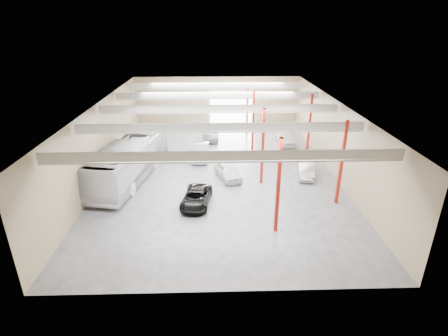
{
  "coord_description": "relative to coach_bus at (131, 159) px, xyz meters",
  "views": [
    {
      "loc": [
        -0.51,
        -31.14,
        13.91
      ],
      "look_at": [
        0.31,
        -3.61,
        2.2
      ],
      "focal_mm": 28.0,
      "sensor_mm": 36.0,
      "label": 1
    }
  ],
  "objects": [
    {
      "name": "black_sedan",
      "position": [
        6.35,
        -5.52,
        -1.23
      ],
      "size": [
        2.72,
        4.82,
        1.27
      ],
      "primitive_type": "imported",
      "rotation": [
        0.0,
        0.0,
        -0.14
      ],
      "color": "black",
      "rests_on": "ground"
    },
    {
      "name": "car_row_b",
      "position": [
        6.35,
        4.88,
        -1.06
      ],
      "size": [
        1.86,
        4.97,
        1.62
      ],
      "primitive_type": "imported",
      "rotation": [
        0.0,
        0.0,
        -0.03
      ],
      "color": "silver",
      "rests_on": "ground"
    },
    {
      "name": "depot_shell",
      "position": [
        8.49,
        0.96,
        3.11
      ],
      "size": [
        22.12,
        32.12,
        7.06
      ],
      "color": "#4A494F",
      "rests_on": "ground"
    },
    {
      "name": "coach_bus",
      "position": [
        0.0,
        0.0,
        0.0
      ],
      "size": [
        5.4,
        13.75,
        3.74
      ],
      "primitive_type": "imported",
      "rotation": [
        0.0,
        0.0,
        -0.17
      ],
      "color": "silver",
      "rests_on": "ground"
    },
    {
      "name": "car_right_far",
      "position": [
        16.51,
        9.4,
        -1.08
      ],
      "size": [
        1.88,
        4.63,
        1.58
      ],
      "primitive_type": "imported",
      "rotation": [
        0.0,
        0.0,
        0.0
      ],
      "color": "silver",
      "rests_on": "ground"
    },
    {
      "name": "car_row_c",
      "position": [
        7.47,
        11.41,
        -1.18
      ],
      "size": [
        1.97,
        4.74,
        1.37
      ],
      "primitive_type": "imported",
      "rotation": [
        0.0,
        0.0,
        -0.01
      ],
      "color": "slate",
      "rests_on": "ground"
    },
    {
      "name": "car_right_near",
      "position": [
        16.65,
        -0.12,
        -1.19
      ],
      "size": [
        2.22,
        4.3,
        1.35
      ],
      "primitive_type": "imported",
      "rotation": [
        0.0,
        0.0,
        -0.2
      ],
      "color": "#9D9DA1",
      "rests_on": "ground"
    },
    {
      "name": "car_row_a",
      "position": [
        9.1,
        -0.32,
        -1.15
      ],
      "size": [
        2.93,
        4.53,
        1.43
      ],
      "primitive_type": "imported",
      "rotation": [
        0.0,
        0.0,
        0.32
      ],
      "color": "silver",
      "rests_on": "ground"
    }
  ]
}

